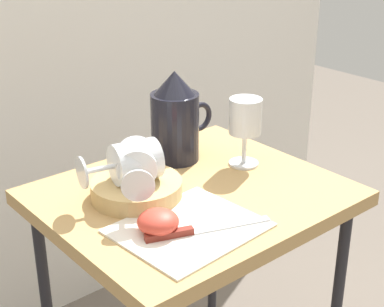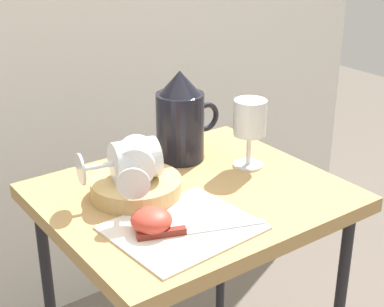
% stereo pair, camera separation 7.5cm
% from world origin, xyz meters
% --- Properties ---
extents(table, '(0.56, 0.48, 0.68)m').
position_xyz_m(table, '(0.00, 0.00, 0.61)').
color(table, tan).
rests_on(table, ground_plane).
extents(linen_napkin, '(0.25, 0.22, 0.00)m').
position_xyz_m(linen_napkin, '(-0.10, -0.11, 0.68)').
color(linen_napkin, silver).
rests_on(linen_napkin, table).
extents(basket_tray, '(0.18, 0.18, 0.03)m').
position_xyz_m(basket_tray, '(-0.10, 0.05, 0.70)').
color(basket_tray, tan).
rests_on(basket_tray, table).
extents(pitcher, '(0.16, 0.10, 0.20)m').
position_xyz_m(pitcher, '(0.07, 0.14, 0.76)').
color(pitcher, black).
rests_on(pitcher, table).
extents(wine_glass_upright, '(0.07, 0.07, 0.15)m').
position_xyz_m(wine_glass_upright, '(0.17, 0.02, 0.78)').
color(wine_glass_upright, silver).
rests_on(wine_glass_upright, table).
extents(wine_glass_tipped_near, '(0.14, 0.16, 0.08)m').
position_xyz_m(wine_glass_tipped_near, '(-0.10, 0.05, 0.75)').
color(wine_glass_tipped_near, silver).
rests_on(wine_glass_tipped_near, basket_tray).
extents(wine_glass_tipped_far, '(0.16, 0.10, 0.08)m').
position_xyz_m(wine_glass_tipped_far, '(-0.10, 0.05, 0.75)').
color(wine_glass_tipped_far, silver).
rests_on(wine_glass_tipped_far, basket_tray).
extents(apple_half_left, '(0.07, 0.07, 0.04)m').
position_xyz_m(apple_half_left, '(-0.15, -0.09, 0.70)').
color(apple_half_left, '#CC3D2D').
rests_on(apple_half_left, linen_napkin).
extents(knife, '(0.22, 0.09, 0.01)m').
position_xyz_m(knife, '(-0.11, -0.13, 0.69)').
color(knife, silver).
rests_on(knife, linen_napkin).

